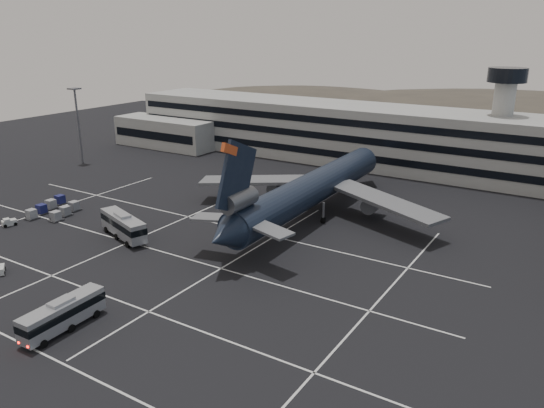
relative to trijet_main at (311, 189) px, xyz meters
The scene contains 10 objects.
ground 32.28m from the trijet_main, 113.24° to the right, with size 260.00×260.00×0.00m, color black.
lane_markings 31.25m from the trijet_main, 112.15° to the right, with size 90.00×55.62×0.01m.
terminal 44.70m from the trijet_main, 110.33° to the left, with size 125.00×26.00×24.00m.
hills 141.90m from the trijet_main, 87.79° to the left, with size 352.00×180.00×44.00m.
lightpole_left 68.13m from the trijet_main, behind, with size 2.40×2.40×18.28m.
trijet_main is the anchor object (origin of this frame).
bus_near 47.43m from the trijet_main, 97.00° to the right, with size 2.85×10.29×3.60m.
bus_far 32.00m from the trijet_main, 130.24° to the right, with size 11.79×6.25×4.08m.
tug_a 51.73m from the trijet_main, 143.19° to the right, with size 1.97×2.51×1.42m.
uld_cluster 46.39m from the trijet_main, 150.68° to the right, with size 9.74×10.60×1.75m.
Camera 1 is at (53.70, -49.08, 31.69)m, focal length 35.00 mm.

